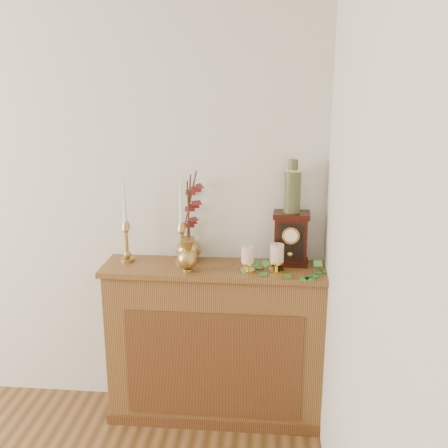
# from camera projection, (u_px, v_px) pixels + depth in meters

# --- Properties ---
(console_shelf) EXTENTS (1.24, 0.34, 0.93)m
(console_shelf) POSITION_uv_depth(u_px,v_px,m) (216.00, 347.00, 2.99)
(console_shelf) COLOR brown
(console_shelf) RESTS_ON ground
(candlestick_left) EXTENTS (0.08, 0.08, 0.48)m
(candlestick_left) POSITION_uv_depth(u_px,v_px,m) (126.00, 235.00, 2.90)
(candlestick_left) COLOR tan
(candlestick_left) RESTS_ON console_shelf
(candlestick_center) EXTENTS (0.08, 0.08, 0.48)m
(candlestick_center) POSITION_uv_depth(u_px,v_px,m) (182.00, 236.00, 2.87)
(candlestick_center) COLOR tan
(candlestick_center) RESTS_ON console_shelf
(bud_vase) EXTENTS (0.11, 0.11, 0.17)m
(bud_vase) POSITION_uv_depth(u_px,v_px,m) (187.00, 256.00, 2.76)
(bud_vase) COLOR tan
(bud_vase) RESTS_ON console_shelf
(ginger_jar) EXTENTS (0.22, 0.22, 0.52)m
(ginger_jar) POSITION_uv_depth(u_px,v_px,m) (192.00, 219.00, 2.92)
(ginger_jar) COLOR tan
(ginger_jar) RESTS_ON console_shelf
(pillar_candle_left) EXTENTS (0.08, 0.08, 0.15)m
(pillar_candle_left) POSITION_uv_depth(u_px,v_px,m) (248.00, 258.00, 2.76)
(pillar_candle_left) COLOR #DBC44C
(pillar_candle_left) RESTS_ON console_shelf
(pillar_candle_right) EXTENTS (0.08, 0.08, 0.16)m
(pillar_candle_right) POSITION_uv_depth(u_px,v_px,m) (277.00, 256.00, 2.76)
(pillar_candle_right) COLOR #DBC44C
(pillar_candle_right) RESTS_ON console_shelf
(ivy_garland) EXTENTS (0.50, 0.20, 0.08)m
(ivy_garland) POSITION_uv_depth(u_px,v_px,m) (290.00, 272.00, 2.74)
(ivy_garland) COLOR #316C29
(ivy_garland) RESTS_ON console_shelf
(mantel_clock) EXTENTS (0.20, 0.15, 0.29)m
(mantel_clock) POSITION_uv_depth(u_px,v_px,m) (291.00, 239.00, 2.86)
(mantel_clock) COLOR #350D0A
(mantel_clock) RESTS_ON console_shelf
(ceramic_vase) EXTENTS (0.09, 0.09, 0.29)m
(ceramic_vase) POSITION_uv_depth(u_px,v_px,m) (293.00, 189.00, 2.79)
(ceramic_vase) COLOR #172F22
(ceramic_vase) RESTS_ON mantel_clock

